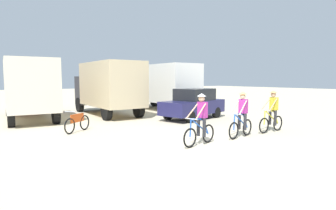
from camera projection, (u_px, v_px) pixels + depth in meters
ground_plane at (208, 142)px, 10.39m from camera, size 120.00×120.00×0.00m
box_truck_cream_rv at (29, 87)px, 15.83m from camera, size 2.79×6.89×3.35m
box_truck_tan_camper at (108, 86)px, 18.06m from camera, size 2.42×6.76×3.35m
box_truck_white_box at (163, 85)px, 20.86m from camera, size 2.48×6.78×3.35m
sedan_parked at (193, 104)px, 16.33m from camera, size 4.50×2.74×1.76m
cyclist_orange_shirt at (201, 121)px, 9.85m from camera, size 1.70×0.57×1.82m
cyclist_cowboy_hat at (242, 116)px, 11.16m from camera, size 1.71×0.56×1.82m
cyclist_near_camera at (272, 113)px, 12.29m from camera, size 1.73×0.52×1.82m
bicycle_spare at (77, 123)px, 12.30m from camera, size 1.42×1.09×0.97m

